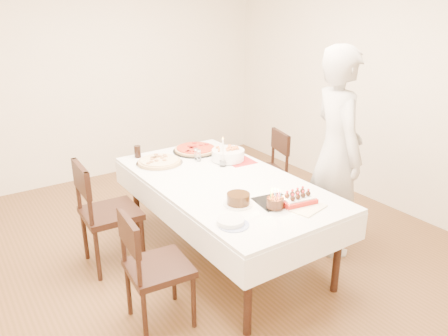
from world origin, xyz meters
TOP-DOWN VIEW (x-y plane):
  - floor at (0.00, 0.00)m, footprint 5.00×5.00m
  - wall_back at (0.00, 2.50)m, footprint 4.50×0.04m
  - wall_right at (2.25, 0.00)m, footprint 0.04×5.00m
  - dining_table at (0.10, -0.09)m, footprint 1.77×2.39m
  - chair_right_savory at (0.99, 0.45)m, footprint 0.56×0.56m
  - chair_left_savory at (-0.77, 0.36)m, footprint 0.53×0.53m
  - chair_left_dessert at (-0.77, -0.57)m, footprint 0.50×0.50m
  - person at (1.03, -0.50)m, footprint 0.68×0.80m
  - pizza_white at (-0.18, 0.59)m, footprint 0.51×0.51m
  - pizza_pepperoni at (0.30, 0.72)m, footprint 0.55×0.55m
  - red_placemat at (0.49, 0.21)m, footprint 0.27×0.27m
  - pasta_bowl at (0.42, 0.30)m, footprint 0.41×0.41m
  - taper_candle at (0.29, 0.20)m, footprint 0.07×0.07m
  - shaker_pair at (0.17, 0.44)m, footprint 0.10×0.10m
  - cola_glass at (-0.27, 0.88)m, footprint 0.07×0.07m
  - layer_cake at (-0.08, -0.56)m, footprint 0.24×0.24m
  - cake_board at (0.17, -0.68)m, footprint 0.31×0.31m
  - birthday_cake at (0.11, -0.77)m, footprint 0.16×0.16m
  - strawberry_box at (0.30, -0.80)m, footprint 0.29×0.22m
  - box_lid at (0.31, -0.91)m, footprint 0.30×0.24m
  - plate_stack at (-0.31, -0.78)m, footprint 0.25×0.25m
  - china_plate at (-0.30, -0.81)m, footprint 0.24×0.24m

SIDE VIEW (x-z plane):
  - floor at x=0.00m, z-range 0.00..0.00m
  - dining_table at x=0.10m, z-range 0.00..0.75m
  - chair_left_dessert at x=-0.77m, z-range 0.00..0.90m
  - chair_right_savory at x=0.99m, z-range 0.00..0.90m
  - chair_left_savory at x=-0.77m, z-range 0.00..0.98m
  - red_placemat at x=0.49m, z-range 0.75..0.75m
  - cake_board at x=0.17m, z-range 0.74..0.76m
  - box_lid at x=0.31m, z-range 0.74..0.76m
  - china_plate at x=-0.30m, z-range 0.75..0.76m
  - plate_stack at x=-0.31m, z-range 0.75..0.79m
  - pizza_white at x=-0.18m, z-range 0.75..0.79m
  - pizza_pepperoni at x=0.30m, z-range 0.75..0.79m
  - strawberry_box at x=0.30m, z-range 0.75..0.82m
  - layer_cake at x=-0.08m, z-range 0.75..0.84m
  - shaker_pair at x=0.17m, z-range 0.75..0.87m
  - pasta_bowl at x=0.42m, z-range 0.76..0.86m
  - cola_glass at x=-0.27m, z-range 0.75..0.87m
  - birthday_cake at x=0.11m, z-range 0.76..0.90m
  - taper_candle at x=0.29m, z-range 0.75..1.04m
  - person at x=1.03m, z-range 0.00..1.88m
  - wall_back at x=0.00m, z-range 0.00..2.70m
  - wall_right at x=2.25m, z-range 0.00..2.70m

